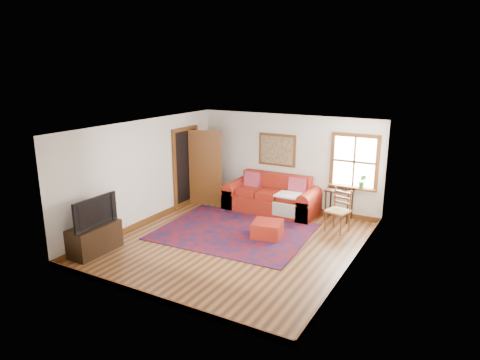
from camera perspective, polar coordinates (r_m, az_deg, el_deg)
The scene contains 13 objects.
ground at distance 9.34m, azimuth -0.56°, elevation -8.30°, with size 5.50×5.50×0.00m, color #472613.
room_envelope at distance 8.84m, azimuth -0.53°, elevation 1.63°, with size 5.04×5.54×2.52m.
window at distance 10.72m, azimuth 15.08°, elevation 1.62°, with size 1.18×0.20×1.38m.
doorway at distance 11.58m, azimuth -5.65°, elevation 1.78°, with size 0.89×1.08×2.14m.
framed_artwork at distance 11.35m, azimuth 4.95°, elevation 4.01°, with size 1.05×0.07×0.85m.
persian_rug at distance 9.89m, azimuth -0.78°, elevation -6.88°, with size 3.34×2.68×0.02m, color #620E13.
red_leather_sofa at distance 11.23m, azimuth 4.28°, elevation -2.58°, with size 2.44×1.01×0.95m.
red_ottoman at distance 9.57m, azimuth 3.64°, elevation -6.60°, with size 0.63×0.63×0.36m, color maroon.
side_table at distance 10.76m, azimuth 13.12°, elevation -1.84°, with size 0.65×0.49×0.78m.
ladder_back_chair at distance 10.06m, azimuth 13.10°, elevation -3.73°, with size 0.55×0.53×0.98m.
media_cabinet at distance 9.24m, azimuth -18.79°, elevation -7.42°, with size 0.48×1.08×0.59m, color black.
television at distance 9.00m, azimuth -19.17°, elevation -3.96°, with size 1.06×0.14×0.61m, color black.
candle_hurricane at distance 9.30m, azimuth -17.15°, elevation -4.64°, with size 0.12×0.12×0.18m.
Camera 1 is at (4.29, -7.45, 3.67)m, focal length 32.00 mm.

